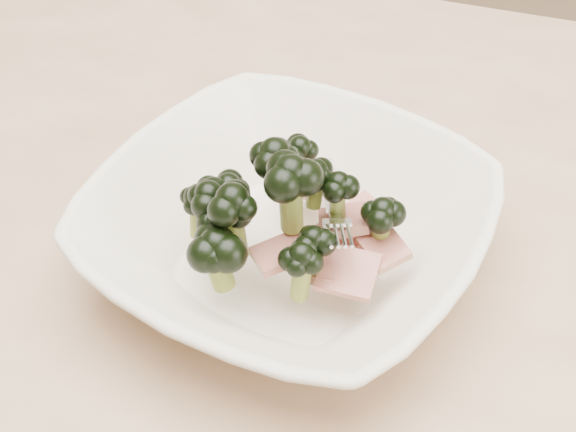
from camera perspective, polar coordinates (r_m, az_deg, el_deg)
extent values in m
cube|color=tan|center=(0.68, -1.43, -0.87)|extent=(1.20, 0.80, 0.04)
cylinder|color=tan|center=(1.37, -18.19, 2.67)|extent=(0.06, 0.06, 0.71)
imported|color=silver|center=(0.60, 0.00, -1.03)|extent=(0.34, 0.34, 0.07)
cylinder|color=olive|center=(0.57, -4.87, -1.45)|extent=(0.02, 0.02, 0.03)
ellipsoid|color=black|center=(0.56, -4.98, -0.10)|extent=(0.03, 0.03, 0.03)
cylinder|color=olive|center=(0.57, -4.06, -0.73)|extent=(0.01, 0.02, 0.03)
ellipsoid|color=black|center=(0.55, -4.16, 0.76)|extent=(0.03, 0.03, 0.03)
cylinder|color=olive|center=(0.64, 0.83, 3.56)|extent=(0.02, 0.02, 0.03)
ellipsoid|color=black|center=(0.62, 0.85, 4.92)|extent=(0.03, 0.03, 0.02)
cylinder|color=olive|center=(0.59, -5.61, 0.21)|extent=(0.02, 0.02, 0.04)
ellipsoid|color=black|center=(0.58, -5.75, 1.79)|extent=(0.03, 0.03, 0.02)
cylinder|color=olive|center=(0.57, 3.54, 0.79)|extent=(0.01, 0.02, 0.03)
ellipsoid|color=black|center=(0.56, 3.63, 2.35)|extent=(0.03, 0.03, 0.02)
cylinder|color=olive|center=(0.58, -5.52, -0.11)|extent=(0.02, 0.01, 0.04)
ellipsoid|color=black|center=(0.57, -5.67, 1.52)|extent=(0.04, 0.04, 0.03)
cylinder|color=olive|center=(0.56, -4.98, -3.69)|extent=(0.02, 0.02, 0.04)
ellipsoid|color=black|center=(0.54, -5.12, -2.02)|extent=(0.04, 0.04, 0.03)
cylinder|color=olive|center=(0.57, 1.98, 1.85)|extent=(0.01, 0.02, 0.03)
ellipsoid|color=black|center=(0.56, 2.02, 3.24)|extent=(0.03, 0.03, 0.02)
cylinder|color=olive|center=(0.60, -6.46, -0.09)|extent=(0.01, 0.02, 0.03)
ellipsoid|color=black|center=(0.58, -6.61, 1.37)|extent=(0.03, 0.03, 0.02)
cylinder|color=olive|center=(0.55, 0.21, 0.83)|extent=(0.02, 0.02, 0.05)
ellipsoid|color=black|center=(0.53, 0.22, 3.13)|extent=(0.04, 0.04, 0.03)
cylinder|color=olive|center=(0.59, -4.17, 0.85)|extent=(0.02, 0.02, 0.03)
ellipsoid|color=black|center=(0.58, -4.26, 2.18)|extent=(0.03, 0.03, 0.03)
cylinder|color=olive|center=(0.55, 1.74, -3.22)|extent=(0.02, 0.02, 0.04)
ellipsoid|color=black|center=(0.53, 1.79, -1.59)|extent=(0.03, 0.03, 0.02)
cylinder|color=olive|center=(0.56, -3.86, -1.00)|extent=(0.02, 0.02, 0.05)
ellipsoid|color=black|center=(0.54, -4.00, 1.19)|extent=(0.04, 0.04, 0.03)
cylinder|color=olive|center=(0.58, -0.93, 2.73)|extent=(0.02, 0.02, 0.04)
ellipsoid|color=black|center=(0.56, -0.96, 4.50)|extent=(0.04, 0.04, 0.03)
cylinder|color=olive|center=(0.55, 0.94, -4.50)|extent=(0.02, 0.01, 0.04)
ellipsoid|color=black|center=(0.53, 0.97, -2.82)|extent=(0.03, 0.03, 0.03)
cylinder|color=olive|center=(0.58, 6.55, -1.47)|extent=(0.02, 0.02, 0.04)
ellipsoid|color=black|center=(0.56, 6.75, 0.39)|extent=(0.03, 0.03, 0.03)
cube|color=maroon|center=(0.58, 3.95, -0.36)|extent=(0.04, 0.05, 0.02)
cube|color=maroon|center=(0.57, 3.10, -3.45)|extent=(0.04, 0.06, 0.03)
cube|color=maroon|center=(0.63, 1.17, 2.66)|extent=(0.05, 0.05, 0.02)
cube|color=maroon|center=(0.56, -0.34, -2.58)|extent=(0.05, 0.05, 0.01)
cube|color=maroon|center=(0.61, 4.76, -0.61)|extent=(0.06, 0.06, 0.02)
cube|color=maroon|center=(0.57, 6.49, -1.79)|extent=(0.05, 0.05, 0.01)
cube|color=maroon|center=(0.56, 4.29, -4.01)|extent=(0.04, 0.04, 0.02)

